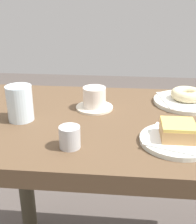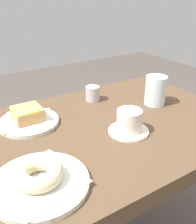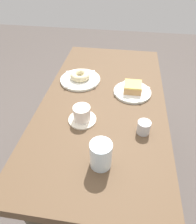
# 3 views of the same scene
# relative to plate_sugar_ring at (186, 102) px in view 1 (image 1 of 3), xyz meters

# --- Properties ---
(table) EXTENTS (1.17, 0.60, 0.72)m
(table) POSITION_rel_plate_sugar_ring_xyz_m (-0.15, -0.15, -0.12)
(table) COLOR brown
(table) RESTS_ON ground_plane
(plate_sugar_ring) EXTENTS (0.22, 0.22, 0.01)m
(plate_sugar_ring) POSITION_rel_plate_sugar_ring_xyz_m (0.00, 0.00, 0.00)
(plate_sugar_ring) COLOR silver
(plate_sugar_ring) RESTS_ON table
(napkin_sugar_ring) EXTENTS (0.20, 0.20, 0.00)m
(napkin_sugar_ring) POSITION_rel_plate_sugar_ring_xyz_m (0.00, 0.00, 0.01)
(napkin_sugar_ring) COLOR white
(napkin_sugar_ring) RESTS_ON plate_sugar_ring
(donut_sugar_ring) EXTENTS (0.11, 0.11, 0.04)m
(donut_sugar_ring) POSITION_rel_plate_sugar_ring_xyz_m (0.00, 0.00, 0.03)
(donut_sugar_ring) COLOR beige
(donut_sugar_ring) RESTS_ON napkin_sugar_ring
(plate_glazed_square) EXTENTS (0.19, 0.19, 0.01)m
(plate_glazed_square) POSITION_rel_plate_sugar_ring_xyz_m (-0.07, -0.29, -0.00)
(plate_glazed_square) COLOR silver
(plate_glazed_square) RESTS_ON table
(napkin_glazed_square) EXTENTS (0.18, 0.18, 0.00)m
(napkin_glazed_square) POSITION_rel_plate_sugar_ring_xyz_m (-0.07, -0.29, 0.01)
(napkin_glazed_square) COLOR white
(napkin_glazed_square) RESTS_ON plate_glazed_square
(donut_glazed_square) EXTENTS (0.09, 0.09, 0.04)m
(donut_glazed_square) POSITION_rel_plate_sugar_ring_xyz_m (-0.07, -0.29, 0.03)
(donut_glazed_square) COLOR tan
(donut_glazed_square) RESTS_ON napkin_glazed_square
(water_glass) EXTENTS (0.08, 0.08, 0.11)m
(water_glass) POSITION_rel_plate_sugar_ring_xyz_m (-0.53, -0.19, 0.05)
(water_glass) COLOR silver
(water_glass) RESTS_ON table
(coffee_cup) EXTENTS (0.12, 0.12, 0.07)m
(coffee_cup) POSITION_rel_plate_sugar_ring_xyz_m (-0.31, -0.08, 0.03)
(coffee_cup) COLOR silver
(coffee_cup) RESTS_ON table
(sugar_jar) EXTENTS (0.05, 0.05, 0.06)m
(sugar_jar) POSITION_rel_plate_sugar_ring_xyz_m (-0.35, -0.34, 0.02)
(sugar_jar) COLOR #B8B8BA
(sugar_jar) RESTS_ON table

